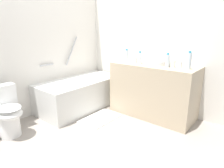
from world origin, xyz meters
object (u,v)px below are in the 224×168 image
(sink_basin, at_px, (156,63))
(drinking_glass_0, at_px, (169,64))
(water_bottle_0, at_px, (127,56))
(bath_mat, at_px, (100,118))
(drinking_glass_1, at_px, (173,64))
(bathtub, at_px, (81,92))
(water_bottle_2, at_px, (167,61))
(drinking_glass_2, at_px, (135,60))
(toilet, at_px, (6,111))
(water_bottle_1, at_px, (140,58))
(sink_faucet, at_px, (160,61))
(water_bottle_3, at_px, (189,61))
(drinking_glass_3, at_px, (180,65))

(sink_basin, xyz_separation_m, drinking_glass_0, (0.02, -0.20, 0.01))
(water_bottle_0, height_order, bath_mat, water_bottle_0)
(drinking_glass_0, height_order, drinking_glass_1, drinking_glass_1)
(bathtub, xyz_separation_m, water_bottle_2, (0.42, -1.42, 0.67))
(drinking_glass_1, relative_size, bath_mat, 0.16)
(drinking_glass_0, bearing_deg, drinking_glass_2, 100.21)
(toilet, relative_size, drinking_glass_0, 8.96)
(bathtub, xyz_separation_m, water_bottle_0, (0.45, -0.68, 0.67))
(drinking_glass_0, bearing_deg, water_bottle_1, 99.37)
(bathtub, distance_m, drinking_glass_0, 1.61)
(drinking_glass_1, xyz_separation_m, drinking_glass_2, (-0.04, 0.62, -0.00))
(sink_faucet, bearing_deg, water_bottle_2, -137.18)
(water_bottle_3, height_order, drinking_glass_2, water_bottle_3)
(toilet, bearing_deg, sink_basin, 57.80)
(water_bottle_0, bearing_deg, sink_faucet, -68.66)
(water_bottle_2, bearing_deg, water_bottle_0, 87.62)
(drinking_glass_0, xyz_separation_m, drinking_glass_3, (-0.00, -0.16, 0.01))
(sink_basin, xyz_separation_m, sink_faucet, (0.17, 0.00, 0.00))
(water_bottle_1, bearing_deg, drinking_glass_3, -83.18)
(water_bottle_0, distance_m, drinking_glass_0, 0.73)
(water_bottle_0, bearing_deg, water_bottle_2, -92.38)
(drinking_glass_1, bearing_deg, sink_faucet, 55.15)
(water_bottle_1, bearing_deg, water_bottle_0, 86.65)
(toilet, distance_m, water_bottle_0, 1.97)
(water_bottle_2, bearing_deg, bathtub, 106.69)
(sink_basin, height_order, drinking_glass_3, drinking_glass_3)
(bathtub, xyz_separation_m, toilet, (-1.28, 0.03, 0.06))
(water_bottle_2, bearing_deg, water_bottle_3, -84.24)
(toilet, bearing_deg, water_bottle_1, 62.95)
(water_bottle_0, bearing_deg, drinking_glass_2, -101.05)
(water_bottle_2, distance_m, drinking_glass_2, 0.55)
(sink_faucet, bearing_deg, bathtub, 118.76)
(water_bottle_0, bearing_deg, bathtub, 123.81)
(toilet, bearing_deg, drinking_glass_1, 51.36)
(bathtub, relative_size, drinking_glass_3, 17.98)
(water_bottle_3, bearing_deg, water_bottle_1, 91.10)
(sink_basin, bearing_deg, water_bottle_1, 101.73)
(sink_faucet, bearing_deg, drinking_glass_1, -124.85)
(water_bottle_0, bearing_deg, bath_mat, 173.48)
(water_bottle_0, height_order, water_bottle_1, water_bottle_0)
(sink_basin, relative_size, water_bottle_3, 1.14)
(sink_faucet, distance_m, bath_mat, 1.33)
(water_bottle_0, relative_size, drinking_glass_3, 2.49)
(drinking_glass_2, bearing_deg, sink_faucet, -54.07)
(sink_faucet, bearing_deg, sink_basin, -180.00)
(sink_faucet, height_order, water_bottle_2, water_bottle_2)
(toilet, bearing_deg, water_bottle_0, 70.34)
(bathtub, height_order, toilet, bathtub)
(sink_faucet, xyz_separation_m, water_bottle_1, (-0.22, 0.25, 0.06))
(water_bottle_1, distance_m, drinking_glass_3, 0.62)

